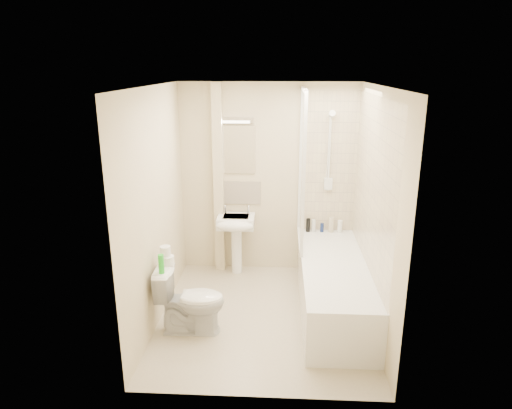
{
  "coord_description": "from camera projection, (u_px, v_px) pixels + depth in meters",
  "views": [
    {
      "loc": [
        0.15,
        -4.33,
        2.59
      ],
      "look_at": [
        -0.09,
        0.2,
        1.19
      ],
      "focal_mm": 32.0,
      "sensor_mm": 36.0,
      "label": 1
    }
  ],
  "objects": [
    {
      "name": "bottle_white_a",
      "position": [
        314.0,
        226.0,
        5.79
      ],
      "size": [
        0.05,
        0.05,
        0.16
      ],
      "primitive_type": "cylinder",
      "color": "silver",
      "rests_on": "bathtub"
    },
    {
      "name": "toilet",
      "position": [
        191.0,
        300.0,
        4.54
      ],
      "size": [
        0.4,
        0.68,
        0.68
      ],
      "primitive_type": "imported",
      "rotation": [
        0.0,
        0.0,
        1.59
      ],
      "color": "white",
      "rests_on": "ground"
    },
    {
      "name": "toilet_roll_lower",
      "position": [
        168.0,
        260.0,
        4.53
      ],
      "size": [
        0.12,
        0.12,
        0.09
      ],
      "primitive_type": "cylinder",
      "color": "white",
      "rests_on": "toilet"
    },
    {
      "name": "pipe_boxing",
      "position": [
        219.0,
        180.0,
        5.72
      ],
      "size": [
        0.12,
        0.12,
        2.4
      ],
      "primitive_type": "cube",
      "color": "beige",
      "rests_on": "ground"
    },
    {
      "name": "splashback",
      "position": [
        237.0,
        193.0,
        5.8
      ],
      "size": [
        0.6,
        0.02,
        0.3
      ],
      "primitive_type": "cube",
      "color": "beige",
      "rests_on": "wall_back"
    },
    {
      "name": "bathtub",
      "position": [
        333.0,
        285.0,
        4.97
      ],
      "size": [
        0.7,
        2.1,
        0.55
      ],
      "color": "white",
      "rests_on": "ground"
    },
    {
      "name": "bottle_white_b",
      "position": [
        340.0,
        226.0,
        5.78
      ],
      "size": [
        0.06,
        0.06,
        0.16
      ],
      "primitive_type": "cylinder",
      "color": "white",
      "rests_on": "bathtub"
    },
    {
      "name": "floor",
      "position": [
        264.0,
        316.0,
        4.9
      ],
      "size": [
        2.5,
        2.5,
        0.0
      ],
      "primitive_type": "plane",
      "color": "beige",
      "rests_on": "ground"
    },
    {
      "name": "bottle_cream",
      "position": [
        331.0,
        225.0,
        5.78
      ],
      "size": [
        0.07,
        0.07,
        0.19
      ],
      "primitive_type": "cylinder",
      "color": "beige",
      "rests_on": "bathtub"
    },
    {
      "name": "tile_back",
      "position": [
        329.0,
        163.0,
        5.63
      ],
      "size": [
        0.7,
        0.01,
        1.75
      ],
      "primitive_type": "cube",
      "color": "beige",
      "rests_on": "wall_back"
    },
    {
      "name": "shower_fixture",
      "position": [
        330.0,
        154.0,
        5.55
      ],
      "size": [
        0.1,
        0.16,
        0.99
      ],
      "color": "white",
      "rests_on": "wall_back"
    },
    {
      "name": "mirror",
      "position": [
        237.0,
        150.0,
        5.64
      ],
      "size": [
        0.46,
        0.01,
        0.6
      ],
      "primitive_type": "cube",
      "color": "white",
      "rests_on": "wall_back"
    },
    {
      "name": "toilet_roll_upper",
      "position": [
        165.0,
        251.0,
        4.51
      ],
      "size": [
        0.1,
        0.1,
        0.1
      ],
      "primitive_type": "cylinder",
      "color": "white",
      "rests_on": "toilet_roll_lower"
    },
    {
      "name": "green_bottle",
      "position": [
        161.0,
        264.0,
        4.33
      ],
      "size": [
        0.05,
        0.05,
        0.19
      ],
      "primitive_type": "cylinder",
      "color": "green",
      "rests_on": "toilet"
    },
    {
      "name": "shower_screen",
      "position": [
        302.0,
        169.0,
        5.22
      ],
      "size": [
        0.04,
        0.92,
        1.8
      ],
      "color": "white",
      "rests_on": "bathtub"
    },
    {
      "name": "ceiling",
      "position": [
        265.0,
        86.0,
        4.2
      ],
      "size": [
        2.2,
        2.5,
        0.02
      ],
      "primitive_type": "cube",
      "color": "white",
      "rests_on": "wall_back"
    },
    {
      "name": "wall_left",
      "position": [
        156.0,
        208.0,
        4.61
      ],
      "size": [
        0.02,
        2.5,
        2.4
      ],
      "primitive_type": "cube",
      "color": "beige",
      "rests_on": "ground"
    },
    {
      "name": "wall_back",
      "position": [
        268.0,
        180.0,
        5.74
      ],
      "size": [
        2.2,
        0.02,
        2.4
      ],
      "primitive_type": "cube",
      "color": "beige",
      "rests_on": "ground"
    },
    {
      "name": "bottle_blue",
      "position": [
        322.0,
        228.0,
        5.79
      ],
      "size": [
        0.05,
        0.05,
        0.11
      ],
      "primitive_type": "cylinder",
      "color": "navy",
      "rests_on": "bathtub"
    },
    {
      "name": "wall_right",
      "position": [
        376.0,
        212.0,
        4.49
      ],
      "size": [
        0.02,
        2.5,
        2.4
      ],
      "primitive_type": "cube",
      "color": "beige",
      "rests_on": "ground"
    },
    {
      "name": "tile_right",
      "position": [
        372.0,
        185.0,
        4.62
      ],
      "size": [
        0.01,
        2.1,
        1.75
      ],
      "primitive_type": "cube",
      "color": "beige",
      "rests_on": "wall_right"
    },
    {
      "name": "pedestal_sink",
      "position": [
        236.0,
        229.0,
        5.71
      ],
      "size": [
        0.46,
        0.44,
        0.89
      ],
      "color": "white",
      "rests_on": "ground"
    },
    {
      "name": "bottle_black_a",
      "position": [
        308.0,
        225.0,
        5.8
      ],
      "size": [
        0.05,
        0.05,
        0.17
      ],
      "primitive_type": "cylinder",
      "color": "black",
      "rests_on": "bathtub"
    },
    {
      "name": "strip_light",
      "position": [
        236.0,
        120.0,
        5.51
      ],
      "size": [
        0.42,
        0.07,
        0.07
      ],
      "primitive_type": "cube",
      "color": "silver",
      "rests_on": "wall_back"
    }
  ]
}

